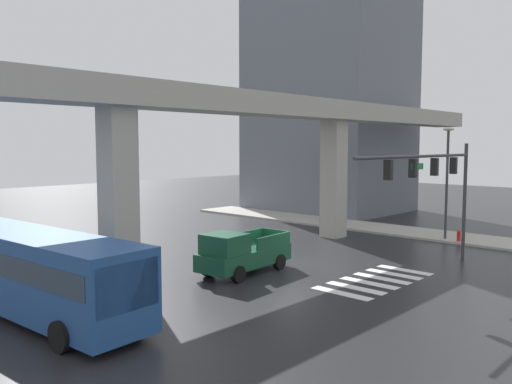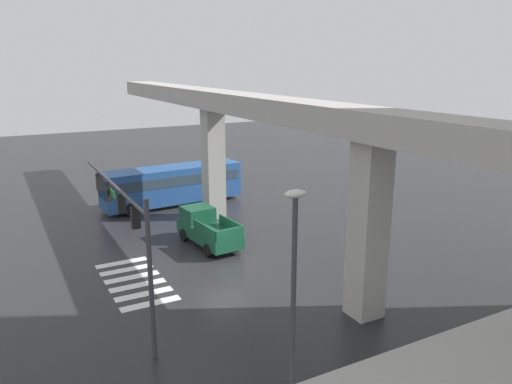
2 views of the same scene
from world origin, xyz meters
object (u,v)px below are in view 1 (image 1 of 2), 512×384
Objects in this scene: pickup_truck at (241,254)px; fire_hydrant at (459,237)px; traffic_signal_mast at (435,175)px; street_lamp_near_corner at (447,170)px; city_bus at (35,268)px.

pickup_truck is 6.18× the size of fire_hydrant.
pickup_truck is at bearing 136.02° from traffic_signal_mast.
pickup_truck is 10.00m from traffic_signal_mast.
street_lamp_near_corner is (8.44, 3.01, -0.12)m from traffic_signal_mast.
traffic_signal_mast reaches higher than pickup_truck.
city_bus is 1.51× the size of street_lamp_near_corner.
pickup_truck is 0.48× the size of traffic_signal_mast.
street_lamp_near_corner is at bearing 19.64° from traffic_signal_mast.
street_lamp_near_corner is at bearing 68.92° from fire_hydrant.
pickup_truck is 15.40m from fire_hydrant.
traffic_signal_mast is 9.31m from fire_hydrant.
street_lamp_near_corner is 4.27m from fire_hydrant.
fire_hydrant is at bearing -111.08° from street_lamp_near_corner.
city_bus is 1.01× the size of traffic_signal_mast.
street_lamp_near_corner is at bearing -10.44° from city_bus.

